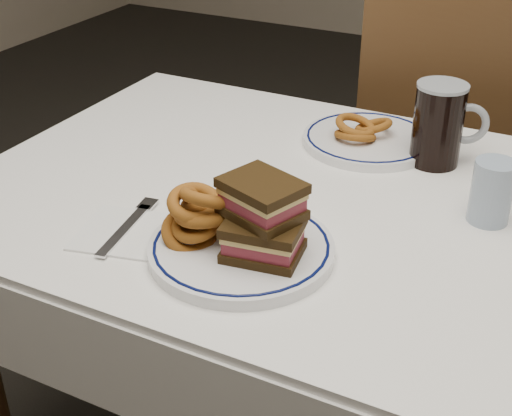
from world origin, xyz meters
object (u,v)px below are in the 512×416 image
at_px(reuben_sandwich, 263,219).
at_px(beer_mug, 440,124).
at_px(main_plate, 241,248).
at_px(chair_far, 444,145).
at_px(far_plate, 368,139).

relative_size(reuben_sandwich, beer_mug, 0.87).
bearing_deg(main_plate, reuben_sandwich, -6.51).
xyz_separation_m(chair_far, reuben_sandwich, (-0.05, -1.00, 0.28)).
relative_size(chair_far, main_plate, 3.53).
bearing_deg(beer_mug, far_plate, 170.62).
height_order(chair_far, beer_mug, chair_far).
distance_m(reuben_sandwich, far_plate, 0.48).
bearing_deg(beer_mug, chair_far, 99.50).
relative_size(beer_mug, far_plate, 0.60).
distance_m(chair_far, reuben_sandwich, 1.04).
bearing_deg(reuben_sandwich, main_plate, 173.49).
distance_m(chair_far, main_plate, 1.02).
bearing_deg(beer_mug, reuben_sandwich, -107.42).
relative_size(reuben_sandwich, far_plate, 0.52).
bearing_deg(reuben_sandwich, chair_far, 87.02).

